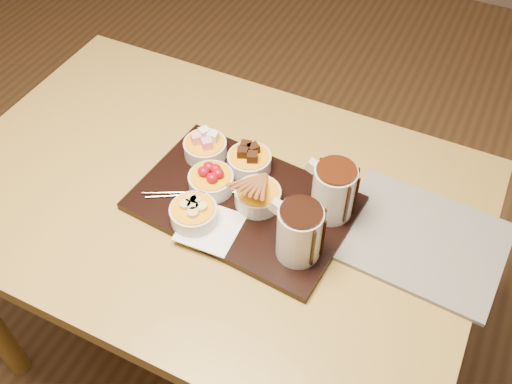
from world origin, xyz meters
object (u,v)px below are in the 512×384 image
at_px(pitcher_milk_chocolate, 333,192).
at_px(newspaper, 421,240).
at_px(bowl_strawberries, 211,182).
at_px(serving_board, 244,203).
at_px(dining_table, 211,220).
at_px(pitcher_dark_chocolate, 299,233).

relative_size(pitcher_milk_chocolate, newspaper, 0.37).
bearing_deg(bowl_strawberries, pitcher_milk_chocolate, 11.48).
bearing_deg(newspaper, pitcher_milk_chocolate, -170.35).
bearing_deg(serving_board, dining_table, -175.71).
distance_m(bowl_strawberries, newspaper, 0.46).
bearing_deg(pitcher_dark_chocolate, serving_board, 160.02).
relative_size(bowl_strawberries, newspaper, 0.30).
bearing_deg(newspaper, bowl_strawberries, -167.19).
height_order(dining_table, serving_board, serving_board).
bearing_deg(newspaper, serving_board, -165.00).
distance_m(bowl_strawberries, pitcher_dark_chocolate, 0.25).
distance_m(pitcher_dark_chocolate, pitcher_milk_chocolate, 0.13).
xyz_separation_m(dining_table, pitcher_milk_chocolate, (0.27, 0.05, 0.18)).
relative_size(pitcher_dark_chocolate, pitcher_milk_chocolate, 1.00).
bearing_deg(dining_table, serving_board, -0.62).
xyz_separation_m(dining_table, serving_board, (0.09, -0.00, 0.11)).
bearing_deg(newspaper, pitcher_dark_chocolate, -141.62).
bearing_deg(serving_board, bowl_strawberries, -176.42).
distance_m(pitcher_dark_chocolate, newspaper, 0.27).
height_order(serving_board, newspaper, serving_board).
xyz_separation_m(dining_table, newspaper, (0.46, 0.07, 0.10)).
distance_m(serving_board, pitcher_milk_chocolate, 0.20).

